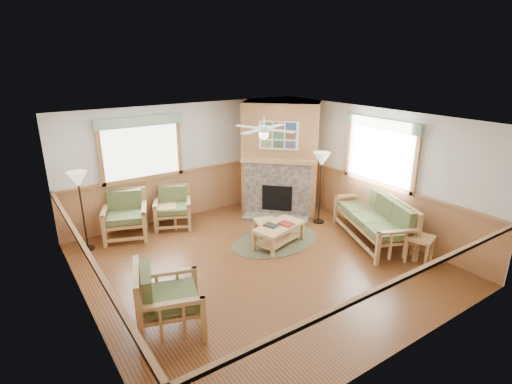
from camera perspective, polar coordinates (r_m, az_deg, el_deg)
floor at (r=7.67m, az=0.47°, el=-10.16°), size 6.00×6.00×0.01m
ceiling at (r=6.78m, az=0.53°, el=10.24°), size 6.00×6.00×0.01m
wall_back at (r=9.63m, az=-9.72°, el=4.38°), size 6.00×0.02×2.70m
wall_front at (r=5.15m, az=20.11°, el=-9.82°), size 6.00×0.02×2.70m
wall_left at (r=6.06m, az=-23.69°, el=-5.85°), size 0.02×6.00×2.70m
wall_right at (r=9.08m, az=16.30°, el=2.99°), size 0.02×6.00×2.70m
wainscot at (r=7.42m, az=0.48°, el=-6.41°), size 6.00×6.00×1.10m
fireplace at (r=9.86m, az=3.55°, el=4.96°), size 3.11×3.11×2.70m
window_back at (r=8.98m, az=-16.52°, el=10.52°), size 1.90×0.16×1.50m
window_right at (r=8.69m, az=17.87°, el=10.14°), size 0.16×1.90×1.50m
ceiling_fan at (r=7.20m, az=1.15°, el=10.42°), size 1.59×1.59×0.36m
sofa at (r=8.71m, az=16.35°, el=-3.71°), size 2.29×1.62×0.97m
armchair_back_left at (r=8.94m, az=-18.19°, el=-3.26°), size 1.13×1.13×0.99m
armchair_back_right at (r=9.27m, az=-11.81°, el=-2.20°), size 1.06×1.06×0.89m
armchair_left at (r=5.92m, az=-12.27°, el=-14.57°), size 1.13×1.13×1.00m
coffee_table at (r=8.26m, az=3.27°, el=-6.19°), size 1.22×0.85×0.44m
end_table_chairs at (r=9.28m, az=-12.72°, el=-3.47°), size 0.60×0.59×0.53m
end_table_sofa at (r=8.22m, az=22.31°, el=-7.56°), size 0.58×0.57×0.52m
footstool at (r=8.65m, az=1.41°, el=-5.21°), size 0.53×0.53×0.37m
braided_rug at (r=8.51m, az=2.79°, el=-7.00°), size 2.28×2.28×0.01m
floor_lamp_left at (r=8.56m, az=-23.55°, el=-2.56°), size 0.39×0.39×1.64m
floor_lamp_right at (r=9.27m, az=9.16°, el=0.57°), size 0.50×0.50×1.69m
book_red at (r=8.21m, az=4.35°, el=-4.46°), size 0.28×0.34×0.03m
book_dark at (r=8.13m, az=2.16°, el=-4.69°), size 0.28×0.32×0.03m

